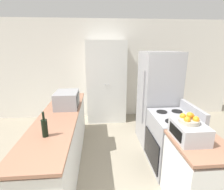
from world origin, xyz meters
TOP-DOWN VIEW (x-y plane):
  - wall_back at (0.00, 3.57)m, footprint 7.00×0.06m
  - counter_left at (-0.88, 1.42)m, footprint 0.60×2.65m
  - counter_right at (0.88, 0.46)m, footprint 0.60×0.72m
  - pantry_cabinet at (-0.04, 3.25)m, footprint 0.98×0.57m
  - stove at (0.90, 1.23)m, footprint 0.66×0.78m
  - refrigerator at (0.91, 2.04)m, footprint 0.69×0.75m
  - microwave at (-0.80, 1.79)m, footprint 0.39×0.50m
  - wine_bottle at (-0.90, 0.76)m, footprint 0.07×0.07m
  - toaster_oven at (0.77, 0.56)m, footprint 0.33×0.44m
  - fruit_bowl at (0.76, 0.57)m, footprint 0.23×0.23m

SIDE VIEW (x-z plane):
  - counter_right at x=0.88m, z-range -0.01..0.87m
  - counter_left at x=-0.88m, z-range -0.01..0.87m
  - stove at x=0.90m, z-range -0.07..0.98m
  - refrigerator at x=0.91m, z-range 0.00..1.83m
  - toaster_oven at x=0.77m, z-range 0.89..1.09m
  - wine_bottle at x=-0.90m, z-range 0.85..1.16m
  - microwave at x=-0.80m, z-range 0.89..1.17m
  - pantry_cabinet at x=-0.04m, z-range 0.00..2.06m
  - fruit_bowl at x=0.76m, z-range 1.07..1.20m
  - wall_back at x=0.00m, z-range 0.00..2.60m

